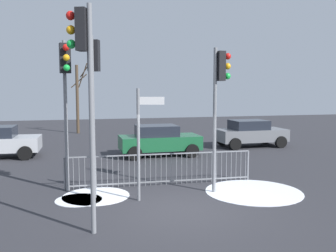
% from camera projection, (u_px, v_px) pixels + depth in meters
% --- Properties ---
extents(ground_plane, '(60.00, 60.00, 0.00)m').
position_uv_depth(ground_plane, '(183.00, 209.00, 10.20)').
color(ground_plane, '#2D2D33').
extents(traffic_light_rear_left, '(0.35, 0.56, 4.69)m').
position_uv_depth(traffic_light_rear_left, '(66.00, 82.00, 11.54)').
color(traffic_light_rear_left, slate).
rests_on(traffic_light_rear_left, ground).
extents(traffic_light_mid_left, '(0.57, 0.34, 4.46)m').
position_uv_depth(traffic_light_mid_left, '(219.00, 87.00, 11.55)').
color(traffic_light_mid_left, slate).
rests_on(traffic_light_mid_left, ground).
extents(traffic_light_foreground_right, '(0.39, 0.53, 4.73)m').
position_uv_depth(traffic_light_foreground_right, '(94.00, 81.00, 11.00)').
color(traffic_light_foreground_right, slate).
rests_on(traffic_light_foreground_right, ground).
extents(traffic_light_foreground_left, '(0.54, 0.38, 5.04)m').
position_uv_depth(traffic_light_foreground_left, '(84.00, 68.00, 8.16)').
color(traffic_light_foreground_left, slate).
rests_on(traffic_light_foreground_left, ground).
extents(direction_sign_post, '(0.76, 0.27, 3.24)m').
position_uv_depth(direction_sign_post, '(140.00, 139.00, 10.79)').
color(direction_sign_post, slate).
rests_on(direction_sign_post, ground).
extents(pedestrian_guard_railing, '(6.30, 0.28, 1.07)m').
position_uv_depth(pedestrian_guard_railing, '(161.00, 169.00, 12.66)').
color(pedestrian_guard_railing, slate).
rests_on(pedestrian_guard_railing, ground).
extents(car_grey_far, '(3.83, 1.98, 1.47)m').
position_uv_depth(car_grey_far, '(250.00, 133.00, 20.89)').
color(car_grey_far, slate).
rests_on(car_grey_far, ground).
extents(car_green_trailing, '(3.82, 1.95, 1.47)m').
position_uv_depth(car_green_trailing, '(159.00, 140.00, 18.08)').
color(car_green_trailing, '#195933').
rests_on(car_green_trailing, ground).
extents(bare_tree_left, '(1.56, 1.43, 5.25)m').
position_uv_depth(bare_tree_left, '(78.00, 96.00, 26.85)').
color(bare_tree_left, '#473828').
rests_on(bare_tree_left, ground).
extents(snow_patch_kerb, '(2.01, 2.01, 0.01)m').
position_uv_depth(snow_patch_kerb, '(96.00, 196.00, 11.41)').
color(snow_patch_kerb, white).
rests_on(snow_patch_kerb, ground).
extents(snow_patch_island, '(1.35, 1.35, 0.01)m').
position_uv_depth(snow_patch_island, '(79.00, 200.00, 10.99)').
color(snow_patch_island, white).
rests_on(snow_patch_island, ground).
extents(snow_patch_verge, '(3.02, 3.02, 0.01)m').
position_uv_depth(snow_patch_verge, '(254.00, 192.00, 11.86)').
color(snow_patch_verge, white).
rests_on(snow_patch_verge, ground).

